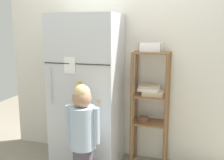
# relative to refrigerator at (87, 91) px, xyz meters

# --- Properties ---
(kitchen_wall_back) EXTENTS (2.83, 0.03, 2.18)m
(kitchen_wall_back) POSITION_rel_refrigerator_xyz_m (0.30, 0.31, 0.25)
(kitchen_wall_back) COLOR silver
(kitchen_wall_back) RESTS_ON ground
(refrigerator) EXTENTS (0.72, 0.59, 1.68)m
(refrigerator) POSITION_rel_refrigerator_xyz_m (0.00, 0.00, 0.00)
(refrigerator) COLOR silver
(refrigerator) RESTS_ON ground
(child_standing) EXTENTS (0.33, 0.25, 1.03)m
(child_standing) POSITION_rel_refrigerator_xyz_m (0.15, -0.51, -0.22)
(child_standing) COLOR #4D4750
(child_standing) RESTS_ON ground
(pantry_shelf_unit) EXTENTS (0.40, 0.28, 1.28)m
(pantry_shelf_unit) POSITION_rel_refrigerator_xyz_m (0.68, 0.14, -0.08)
(pantry_shelf_unit) COLOR brown
(pantry_shelf_unit) RESTS_ON ground
(fruit_bin) EXTENTS (0.23, 0.18, 0.10)m
(fruit_bin) POSITION_rel_refrigerator_xyz_m (0.67, 0.15, 0.48)
(fruit_bin) COLOR white
(fruit_bin) RESTS_ON pantry_shelf_unit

